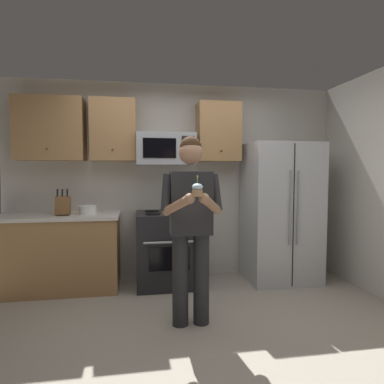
{
  "coord_description": "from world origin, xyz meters",
  "views": [
    {
      "loc": [
        -0.5,
        -2.72,
        1.45
      ],
      "look_at": [
        -0.01,
        0.25,
        1.25
      ],
      "focal_mm": 30.66,
      "sensor_mm": 36.0,
      "label": 1
    }
  ],
  "objects_px": {
    "oven_range": "(167,249)",
    "cupcake": "(197,190)",
    "microwave": "(166,149)",
    "refrigerator": "(281,212)",
    "person": "(191,220)",
    "bowl_large_white": "(88,210)",
    "knife_block": "(63,206)"
  },
  "relations": [
    {
      "from": "microwave",
      "to": "knife_block",
      "type": "distance_m",
      "value": 1.42
    },
    {
      "from": "knife_block",
      "to": "oven_range",
      "type": "bearing_deg",
      "value": 1.36
    },
    {
      "from": "oven_range",
      "to": "cupcake",
      "type": "height_order",
      "value": "cupcake"
    },
    {
      "from": "oven_range",
      "to": "person",
      "type": "bearing_deg",
      "value": -83.49
    },
    {
      "from": "refrigerator",
      "to": "bowl_large_white",
      "type": "height_order",
      "value": "refrigerator"
    },
    {
      "from": "oven_range",
      "to": "microwave",
      "type": "distance_m",
      "value": 1.26
    },
    {
      "from": "knife_block",
      "to": "person",
      "type": "xyz_separation_m",
      "value": [
        1.36,
        -1.09,
        -0.04
      ]
    },
    {
      "from": "knife_block",
      "to": "bowl_large_white",
      "type": "relative_size",
      "value": 1.44
    },
    {
      "from": "refrigerator",
      "to": "microwave",
      "type": "bearing_deg",
      "value": 173.97
    },
    {
      "from": "microwave",
      "to": "refrigerator",
      "type": "xyz_separation_m",
      "value": [
        1.5,
        -0.16,
        -0.82
      ]
    },
    {
      "from": "oven_range",
      "to": "person",
      "type": "height_order",
      "value": "person"
    },
    {
      "from": "microwave",
      "to": "refrigerator",
      "type": "relative_size",
      "value": 0.41
    },
    {
      "from": "microwave",
      "to": "bowl_large_white",
      "type": "relative_size",
      "value": 3.33
    },
    {
      "from": "oven_range",
      "to": "cupcake",
      "type": "relative_size",
      "value": 5.36
    },
    {
      "from": "microwave",
      "to": "refrigerator",
      "type": "bearing_deg",
      "value": -6.03
    },
    {
      "from": "person",
      "to": "cupcake",
      "type": "xyz_separation_m",
      "value": [
        0.0,
        -0.33,
        0.3
      ]
    },
    {
      "from": "microwave",
      "to": "cupcake",
      "type": "xyz_separation_m",
      "value": [
        0.13,
        -1.57,
        -0.43
      ]
    },
    {
      "from": "knife_block",
      "to": "person",
      "type": "height_order",
      "value": "person"
    },
    {
      "from": "knife_block",
      "to": "bowl_large_white",
      "type": "height_order",
      "value": "knife_block"
    },
    {
      "from": "microwave",
      "to": "knife_block",
      "type": "relative_size",
      "value": 2.31
    },
    {
      "from": "oven_range",
      "to": "knife_block",
      "type": "relative_size",
      "value": 2.91
    },
    {
      "from": "knife_block",
      "to": "refrigerator",
      "type": "bearing_deg",
      "value": -0.21
    },
    {
      "from": "refrigerator",
      "to": "knife_block",
      "type": "height_order",
      "value": "refrigerator"
    },
    {
      "from": "bowl_large_white",
      "to": "cupcake",
      "type": "relative_size",
      "value": 1.28
    },
    {
      "from": "microwave",
      "to": "refrigerator",
      "type": "height_order",
      "value": "microwave"
    },
    {
      "from": "refrigerator",
      "to": "bowl_large_white",
      "type": "bearing_deg",
      "value": 178.61
    },
    {
      "from": "microwave",
      "to": "person",
      "type": "height_order",
      "value": "microwave"
    },
    {
      "from": "microwave",
      "to": "cupcake",
      "type": "height_order",
      "value": "microwave"
    },
    {
      "from": "refrigerator",
      "to": "person",
      "type": "height_order",
      "value": "refrigerator"
    },
    {
      "from": "microwave",
      "to": "refrigerator",
      "type": "distance_m",
      "value": 1.72
    },
    {
      "from": "refrigerator",
      "to": "bowl_large_white",
      "type": "xyz_separation_m",
      "value": [
        -2.46,
        0.06,
        0.07
      ]
    },
    {
      "from": "microwave",
      "to": "bowl_large_white",
      "type": "xyz_separation_m",
      "value": [
        -0.96,
        -0.1,
        -0.75
      ]
    }
  ]
}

